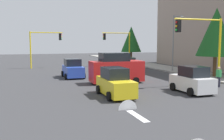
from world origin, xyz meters
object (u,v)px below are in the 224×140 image
(traffic_signal_near_left, at_px, (202,38))
(car_blue, at_px, (73,69))
(tree_roadside_near, at_px, (216,32))
(delivery_van_red, at_px, (116,69))
(car_white, at_px, (192,81))
(car_yellow, at_px, (115,83))
(tree_roadside_far, at_px, (131,39))
(traffic_signal_far_right, at_px, (44,42))
(car_black, at_px, (113,63))
(street_lamp_curbside, at_px, (175,37))
(pedestrian_crossing, at_px, (219,76))
(car_orange, at_px, (126,67))
(traffic_signal_far_left, at_px, (118,42))

(traffic_signal_near_left, height_order, car_blue, traffic_signal_near_left)
(tree_roadside_near, relative_size, delivery_van_red, 1.51)
(car_white, bearing_deg, tree_roadside_near, 130.05)
(car_white, relative_size, car_yellow, 0.89)
(tree_roadside_far, xyz_separation_m, tree_roadside_near, (20.00, 1.00, 0.53))
(traffic_signal_far_right, bearing_deg, tree_roadside_far, 104.82)
(delivery_van_red, distance_m, car_white, 7.13)
(traffic_signal_near_left, height_order, tree_roadside_far, tree_roadside_far)
(traffic_signal_far_right, bearing_deg, car_black, 58.56)
(traffic_signal_near_left, relative_size, traffic_signal_far_right, 1.10)
(car_yellow, bearing_deg, street_lamp_curbside, 133.25)
(traffic_signal_near_left, xyz_separation_m, delivery_van_red, (-4.00, -6.16, -2.76))
(traffic_signal_near_left, bearing_deg, car_white, -49.49)
(traffic_signal_far_right, bearing_deg, car_blue, 10.73)
(traffic_signal_far_right, distance_m, pedestrian_crossing, 24.37)
(street_lamp_curbside, distance_m, car_white, 13.46)
(tree_roadside_near, xyz_separation_m, car_white, (6.01, -7.15, -3.86))
(car_white, distance_m, car_orange, 11.64)
(delivery_van_red, xyz_separation_m, car_yellow, (5.35, -1.99, -0.39))
(car_white, relative_size, car_orange, 0.99)
(tree_roadside_near, relative_size, car_orange, 1.99)
(tree_roadside_near, height_order, car_white, tree_roadside_near)
(traffic_signal_far_left, bearing_deg, pedestrian_crossing, 3.51)
(car_blue, bearing_deg, traffic_signal_far_left, 140.24)
(tree_roadside_far, bearing_deg, car_black, -35.54)
(traffic_signal_near_left, bearing_deg, car_blue, -134.19)
(traffic_signal_near_left, distance_m, car_white, 4.42)
(traffic_signal_near_left, xyz_separation_m, car_blue, (-8.98, -9.24, -3.15))
(traffic_signal_far_right, bearing_deg, tree_roadside_near, 45.22)
(delivery_van_red, xyz_separation_m, pedestrian_crossing, (4.71, 7.36, -0.37))
(street_lamp_curbside, bearing_deg, tree_roadside_far, 178.81)
(delivery_van_red, bearing_deg, car_black, 162.64)
(street_lamp_curbside, relative_size, tree_roadside_near, 0.97)
(delivery_van_red, relative_size, car_blue, 1.26)
(traffic_signal_near_left, bearing_deg, car_yellow, -80.63)
(car_yellow, bearing_deg, delivery_van_red, 159.58)
(street_lamp_curbside, bearing_deg, delivery_van_red, -59.84)
(car_orange, xyz_separation_m, pedestrian_crossing, (10.33, 4.16, 0.01))
(traffic_signal_far_left, height_order, traffic_signal_far_right, traffic_signal_far_left)
(pedestrian_crossing, bearing_deg, car_black, -165.56)
(car_yellow, distance_m, car_blue, 10.38)
(traffic_signal_far_right, distance_m, delivery_van_red, 16.99)
(traffic_signal_far_right, height_order, street_lamp_curbside, street_lamp_curbside)
(traffic_signal_far_right, distance_m, tree_roadside_far, 15.65)
(street_lamp_curbside, distance_m, car_yellow, 16.36)
(traffic_signal_far_right, height_order, car_yellow, traffic_signal_far_right)
(traffic_signal_far_right, distance_m, street_lamp_curbside, 18.11)
(tree_roadside_far, height_order, car_yellow, tree_roadside_far)
(tree_roadside_near, relative_size, pedestrian_crossing, 4.27)
(tree_roadside_near, relative_size, car_yellow, 1.79)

